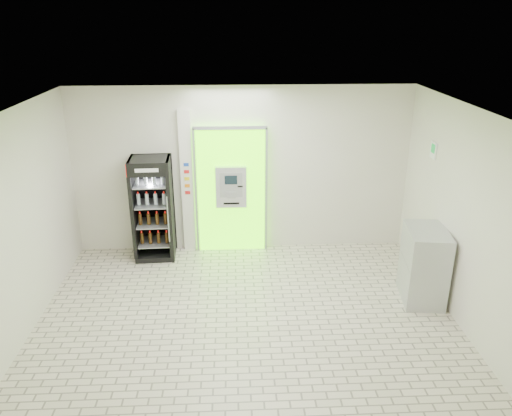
{
  "coord_description": "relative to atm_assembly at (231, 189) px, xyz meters",
  "views": [
    {
      "loc": [
        -0.16,
        -6.06,
        4.13
      ],
      "look_at": [
        0.19,
        1.2,
        1.28
      ],
      "focal_mm": 35.0,
      "sensor_mm": 36.0,
      "label": 1
    }
  ],
  "objects": [
    {
      "name": "ground",
      "position": [
        0.2,
        -2.41,
        -1.17
      ],
      "size": [
        6.0,
        6.0,
        0.0
      ],
      "primitive_type": "plane",
      "color": "beige",
      "rests_on": "ground"
    },
    {
      "name": "atm_assembly",
      "position": [
        0.0,
        0.0,
        0.0
      ],
      "size": [
        1.3,
        0.24,
        2.33
      ],
      "color": "#56F503",
      "rests_on": "ground"
    },
    {
      "name": "room_shell",
      "position": [
        0.2,
        -2.41,
        0.67
      ],
      "size": [
        6.0,
        6.0,
        6.0
      ],
      "color": "silver",
      "rests_on": "ground"
    },
    {
      "name": "exit_sign",
      "position": [
        3.19,
        -1.01,
        0.95
      ],
      "size": [
        0.02,
        0.22,
        0.26
      ],
      "color": "white",
      "rests_on": "room_shell"
    },
    {
      "name": "steel_cabinet",
      "position": [
        2.9,
        -1.89,
        -0.6
      ],
      "size": [
        0.69,
        0.93,
        1.15
      ],
      "rotation": [
        0.0,
        0.0,
        -0.13
      ],
      "color": "#B1B3B9",
      "rests_on": "ground"
    },
    {
      "name": "pillar",
      "position": [
        -0.78,
        0.04,
        0.13
      ],
      "size": [
        0.22,
        0.11,
        2.6
      ],
      "color": "silver",
      "rests_on": "ground"
    },
    {
      "name": "beverage_cooler",
      "position": [
        -1.38,
        -0.22,
        -0.29
      ],
      "size": [
        0.72,
        0.67,
        1.83
      ],
      "rotation": [
        0.0,
        0.0,
        0.05
      ],
      "color": "black",
      "rests_on": "ground"
    }
  ]
}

